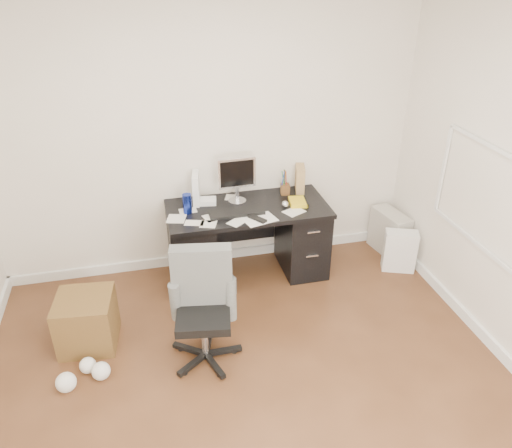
{
  "coord_description": "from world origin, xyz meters",
  "views": [
    {
      "loc": [
        -0.59,
        -2.4,
        2.86
      ],
      "look_at": [
        0.27,
        1.2,
        0.81
      ],
      "focal_mm": 35.0,
      "sensor_mm": 36.0,
      "label": 1
    }
  ],
  "objects_px": {
    "pc_tower": "(389,232)",
    "keyboard": "(237,212)",
    "office_chair": "(203,311)",
    "desk": "(248,239)",
    "lcd_monitor": "(237,180)",
    "wicker_basket": "(87,321)"
  },
  "relations": [
    {
      "from": "lcd_monitor",
      "to": "pc_tower",
      "type": "relative_size",
      "value": 0.98
    },
    {
      "from": "office_chair",
      "to": "desk",
      "type": "bearing_deg",
      "value": 70.52
    },
    {
      "from": "keyboard",
      "to": "office_chair",
      "type": "distance_m",
      "value": 1.1
    },
    {
      "from": "keyboard",
      "to": "pc_tower",
      "type": "height_order",
      "value": "keyboard"
    },
    {
      "from": "desk",
      "to": "office_chair",
      "type": "relative_size",
      "value": 1.6
    },
    {
      "from": "office_chair",
      "to": "keyboard",
      "type": "bearing_deg",
      "value": 73.75
    },
    {
      "from": "pc_tower",
      "to": "keyboard",
      "type": "bearing_deg",
      "value": 175.64
    },
    {
      "from": "desk",
      "to": "office_chair",
      "type": "xyz_separation_m",
      "value": [
        -0.59,
        -1.07,
        0.07
      ]
    },
    {
      "from": "wicker_basket",
      "to": "office_chair",
      "type": "bearing_deg",
      "value": -24.03
    },
    {
      "from": "office_chair",
      "to": "wicker_basket",
      "type": "distance_m",
      "value": 1.02
    },
    {
      "from": "office_chair",
      "to": "pc_tower",
      "type": "xyz_separation_m",
      "value": [
        2.14,
        1.14,
        -0.24
      ]
    },
    {
      "from": "office_chair",
      "to": "pc_tower",
      "type": "bearing_deg",
      "value": 37.37
    },
    {
      "from": "office_chair",
      "to": "wicker_basket",
      "type": "height_order",
      "value": "office_chair"
    },
    {
      "from": "keyboard",
      "to": "office_chair",
      "type": "bearing_deg",
      "value": -116.38
    },
    {
      "from": "desk",
      "to": "lcd_monitor",
      "type": "xyz_separation_m",
      "value": [
        -0.07,
        0.13,
        0.58
      ]
    },
    {
      "from": "desk",
      "to": "pc_tower",
      "type": "height_order",
      "value": "desk"
    },
    {
      "from": "keyboard",
      "to": "pc_tower",
      "type": "relative_size",
      "value": 1.09
    },
    {
      "from": "keyboard",
      "to": "office_chair",
      "type": "relative_size",
      "value": 0.53
    },
    {
      "from": "lcd_monitor",
      "to": "office_chair",
      "type": "relative_size",
      "value": 0.48
    },
    {
      "from": "lcd_monitor",
      "to": "desk",
      "type": "bearing_deg",
      "value": -62.48
    },
    {
      "from": "desk",
      "to": "office_chair",
      "type": "height_order",
      "value": "office_chair"
    },
    {
      "from": "keyboard",
      "to": "wicker_basket",
      "type": "xyz_separation_m",
      "value": [
        -1.36,
        -0.56,
        -0.54
      ]
    }
  ]
}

